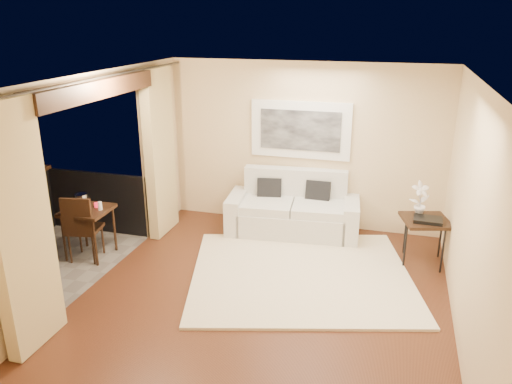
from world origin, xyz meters
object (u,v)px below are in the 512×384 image
(balcony_chair_far, at_px, (81,224))
(balcony_chair_near, at_px, (23,243))
(orchid, at_px, (420,199))
(ice_bucket, at_px, (82,200))
(bistro_table, at_px, (87,214))
(side_table, at_px, (426,223))
(sofa, at_px, (293,211))

(balcony_chair_far, bearing_deg, balcony_chair_near, 59.34)
(orchid, xyz_separation_m, ice_bucket, (-4.68, -1.15, -0.09))
(bistro_table, height_order, balcony_chair_far, balcony_chair_far)
(side_table, height_order, bistro_table, bistro_table)
(bistro_table, bearing_deg, orchid, 14.75)
(balcony_chair_far, height_order, balcony_chair_near, balcony_chair_near)
(orchid, distance_m, balcony_chair_near, 5.35)
(side_table, bearing_deg, orchid, 135.78)
(side_table, relative_size, balcony_chair_far, 0.76)
(balcony_chair_far, bearing_deg, side_table, -174.92)
(sofa, xyz_separation_m, ice_bucket, (-2.79, -1.61, 0.48))
(side_table, relative_size, bistro_table, 1.03)
(balcony_chair_far, bearing_deg, ice_bucket, -75.08)
(sofa, height_order, orchid, orchid)
(sofa, height_order, balcony_chair_far, sofa)
(orchid, bearing_deg, sofa, 166.41)
(bistro_table, distance_m, ice_bucket, 0.22)
(balcony_chair_far, distance_m, balcony_chair_near, 0.86)
(balcony_chair_near, distance_m, ice_bucket, 1.09)
(ice_bucket, bearing_deg, sofa, 30.06)
(balcony_chair_near, bearing_deg, side_table, 41.74)
(bistro_table, bearing_deg, balcony_chair_far, -87.00)
(bistro_table, bearing_deg, sofa, 31.83)
(sofa, xyz_separation_m, bistro_table, (-2.68, -1.66, 0.30))
(orchid, bearing_deg, side_table, -44.22)
(orchid, relative_size, bistro_table, 0.68)
(balcony_chair_far, distance_m, ice_bucket, 0.37)
(side_table, bearing_deg, bistro_table, -166.72)
(balcony_chair_near, bearing_deg, ice_bucket, 98.98)
(balcony_chair_near, bearing_deg, balcony_chair_far, 88.60)
(sofa, xyz_separation_m, balcony_chair_near, (-2.97, -2.66, 0.25))
(sofa, distance_m, balcony_chair_near, 3.99)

